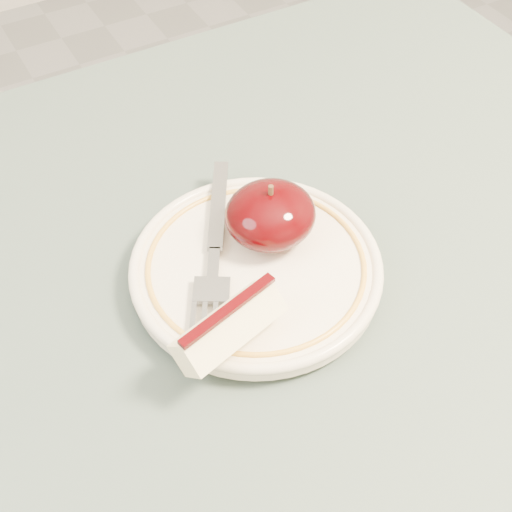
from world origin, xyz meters
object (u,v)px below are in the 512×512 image
apple_half (270,215)px  fork (215,251)px  table (291,457)px  plate (256,268)px

apple_half → fork: 0.05m
table → plate: size_ratio=4.58×
table → plate: plate is taller
table → plate: (0.03, 0.11, 0.10)m
plate → fork: bearing=133.8°
plate → apple_half: 0.04m
table → apple_half: (0.05, 0.13, 0.13)m
table → fork: bearing=87.5°
apple_half → fork: (-0.05, 0.00, -0.02)m
plate → apple_half: (0.03, 0.02, 0.03)m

